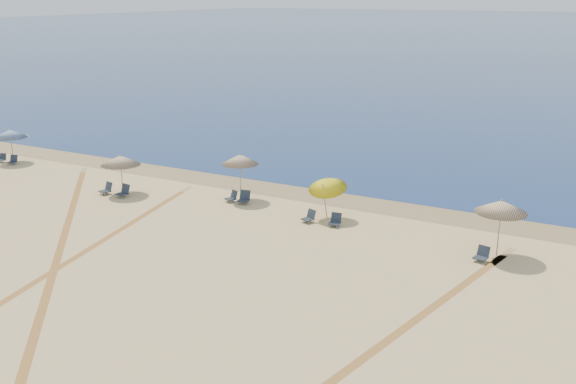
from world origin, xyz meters
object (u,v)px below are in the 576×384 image
at_px(chair_0, 2,158).
at_px(chair_2, 107,189).
at_px(umbrella_2, 240,159).
at_px(chair_7, 335,220).
at_px(chair_6, 309,217).
at_px(chair_3, 124,191).
at_px(chair_4, 232,197).
at_px(umbrella_1, 120,160).
at_px(umbrella_4, 501,207).
at_px(chair_1, 13,160).
at_px(chair_5, 244,198).
at_px(chair_8, 482,255).
at_px(umbrella_3, 327,184).
at_px(umbrella_0, 10,134).

relative_size(chair_0, chair_2, 0.85).
bearing_deg(umbrella_2, chair_0, -178.09).
bearing_deg(chair_7, chair_6, 179.31).
height_order(umbrella_2, chair_6, umbrella_2).
height_order(umbrella_2, chair_7, umbrella_2).
height_order(chair_3, chair_4, chair_3).
xyz_separation_m(umbrella_1, umbrella_2, (6.66, 2.26, 0.35)).
height_order(chair_0, chair_4, chair_4).
height_order(umbrella_4, chair_1, umbrella_4).
bearing_deg(chair_4, chair_5, 28.52).
distance_m(chair_0, chair_4, 18.71).
xyz_separation_m(umbrella_1, umbrella_4, (21.04, 0.56, 0.32)).
relative_size(chair_0, chair_1, 0.92).
bearing_deg(umbrella_4, chair_8, -116.29).
bearing_deg(umbrella_2, chair_4, -104.93).
relative_size(umbrella_2, chair_1, 3.65).
bearing_deg(umbrella_3, chair_4, 179.52).
bearing_deg(chair_2, umbrella_2, 37.06).
relative_size(umbrella_3, chair_2, 3.08).
distance_m(chair_0, chair_1, 1.15).
relative_size(umbrella_0, chair_2, 2.96).
bearing_deg(chair_2, umbrella_3, 25.31).
bearing_deg(umbrella_0, chair_1, -41.21).
relative_size(umbrella_2, chair_4, 3.49).
xyz_separation_m(umbrella_3, chair_1, (-23.36, 0.01, -1.57)).
bearing_deg(chair_0, umbrella_2, -11.97).
distance_m(umbrella_2, chair_2, 8.12).
height_order(umbrella_0, umbrella_1, umbrella_0).
distance_m(umbrella_0, umbrella_4, 32.64).
height_order(chair_4, chair_6, chair_6).
height_order(umbrella_0, chair_5, umbrella_0).
distance_m(chair_5, chair_8, 13.49).
xyz_separation_m(umbrella_4, chair_1, (-32.11, 1.02, -2.00)).
distance_m(chair_0, chair_5, 19.47).
bearing_deg(chair_3, chair_6, 15.89).
xyz_separation_m(chair_3, chair_7, (12.60, 1.26, -0.04)).
height_order(chair_4, chair_7, chair_7).
distance_m(umbrella_1, chair_3, 1.82).
distance_m(umbrella_3, chair_6, 1.91).
xyz_separation_m(umbrella_2, chair_4, (-0.17, -0.64, -2.03)).
distance_m(umbrella_4, chair_4, 14.73).
xyz_separation_m(chair_1, chair_6, (22.84, -0.98, 0.00)).
distance_m(umbrella_1, chair_1, 11.30).
distance_m(chair_0, chair_3, 12.98).
bearing_deg(chair_1, umbrella_0, 122.36).
bearing_deg(umbrella_1, chair_7, 3.08).
height_order(umbrella_3, chair_0, umbrella_3).
bearing_deg(chair_1, chair_7, -18.49).
xyz_separation_m(umbrella_0, chair_8, (32.15, -2.39, -1.70)).
bearing_deg(umbrella_0, chair_4, -1.28).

